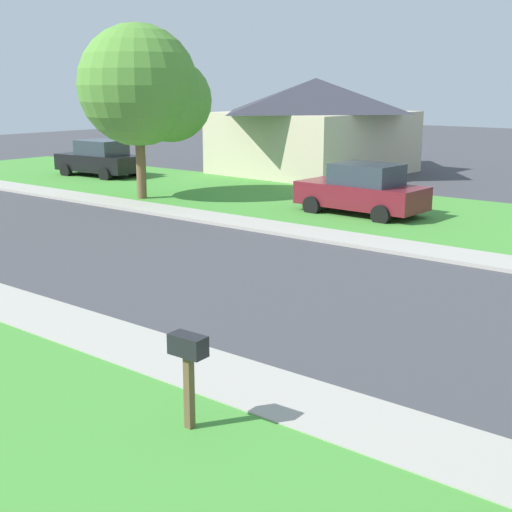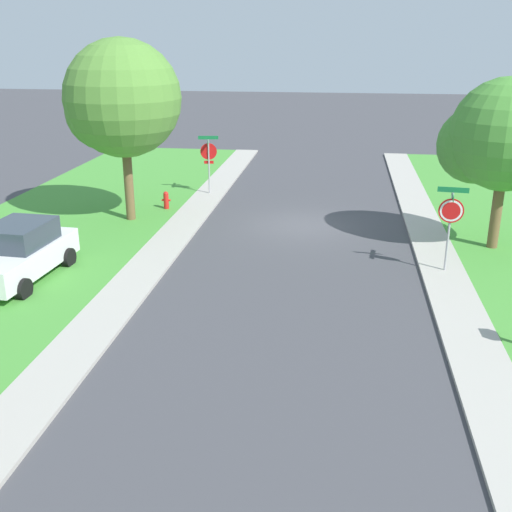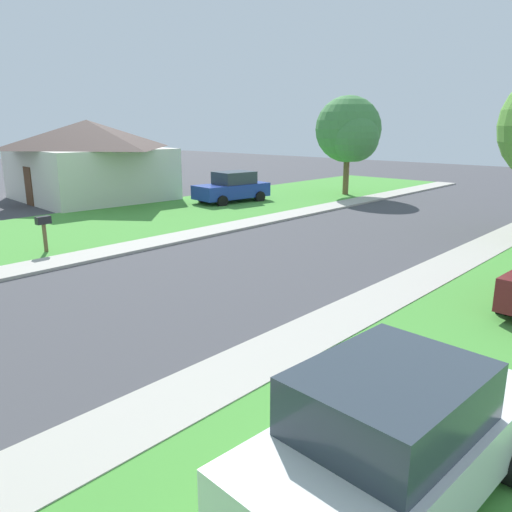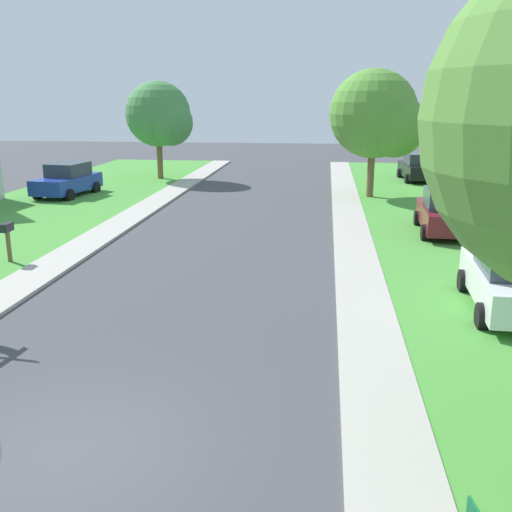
# 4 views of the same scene
# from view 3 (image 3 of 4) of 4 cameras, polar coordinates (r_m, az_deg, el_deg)

# --- Properties ---
(sidewalk_east) EXTENTS (1.40, 56.00, 0.10)m
(sidewalk_east) POSITION_cam_3_polar(r_m,az_deg,el_deg) (12.13, 11.74, -6.09)
(sidewalk_east) COLOR #ADA89E
(sidewalk_east) RESTS_ON ground
(sidewalk_west) EXTENTS (1.40, 56.00, 0.10)m
(sidewalk_west) POSITION_cam_3_polar(r_m,az_deg,el_deg) (18.51, -13.99, 0.99)
(sidewalk_west) COLOR #ADA89E
(sidewalk_west) RESTS_ON ground
(lawn_west) EXTENTS (8.00, 56.00, 0.08)m
(lawn_west) POSITION_cam_3_polar(r_m,az_deg,el_deg) (22.51, -20.67, 2.84)
(lawn_west) COLOR #479338
(lawn_west) RESTS_ON ground
(car_blue_behind_trees) EXTENTS (2.44, 4.49, 1.76)m
(car_blue_behind_trees) POSITION_cam_3_polar(r_m,az_deg,el_deg) (28.60, -2.72, 7.80)
(car_blue_behind_trees) COLOR #1E389E
(car_blue_behind_trees) RESTS_ON ground
(car_white_kerbside_mid) EXTENTS (2.23, 4.40, 1.76)m
(car_white_kerbside_mid) POSITION_cam_3_polar(r_m,az_deg,el_deg) (6.20, 15.49, -19.26)
(car_white_kerbside_mid) COLOR white
(car_white_kerbside_mid) RESTS_ON ground
(tree_across_right) EXTENTS (4.30, 4.00, 6.05)m
(tree_across_right) POSITION_cam_3_polar(r_m,az_deg,el_deg) (31.75, 10.64, 13.75)
(tree_across_right) COLOR brown
(tree_across_right) RESTS_ON ground
(house_left_setback) EXTENTS (9.57, 8.47, 4.60)m
(house_left_setback) POSITION_cam_3_polar(r_m,az_deg,el_deg) (31.53, -18.45, 10.46)
(house_left_setback) COLOR silver
(house_left_setback) RESTS_ON ground
(mailbox) EXTENTS (0.26, 0.49, 1.31)m
(mailbox) POSITION_cam_3_polar(r_m,az_deg,el_deg) (18.43, -23.03, 3.25)
(mailbox) COLOR brown
(mailbox) RESTS_ON ground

